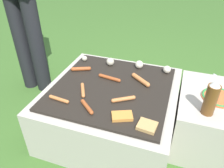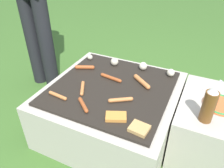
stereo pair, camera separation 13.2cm
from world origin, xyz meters
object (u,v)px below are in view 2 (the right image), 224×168
at_px(sausage_front_center, 121,100).
at_px(fork_utensil, 213,85).
at_px(plate_colorful, 221,105).
at_px(condiment_bottle, 209,105).

relative_size(sausage_front_center, fork_utensil, 0.76).
relative_size(plate_colorful, condiment_bottle, 0.93).
relative_size(sausage_front_center, plate_colorful, 0.65).
bearing_deg(condiment_bottle, sausage_front_center, -174.40).
bearing_deg(sausage_front_center, condiment_bottle, 5.60).
height_order(condiment_bottle, fork_utensil, condiment_bottle).
bearing_deg(fork_utensil, plate_colorful, -75.75).
distance_m(condiment_bottle, fork_utensil, 0.39).
height_order(plate_colorful, fork_utensil, plate_colorful).
distance_m(sausage_front_center, condiment_bottle, 0.48).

